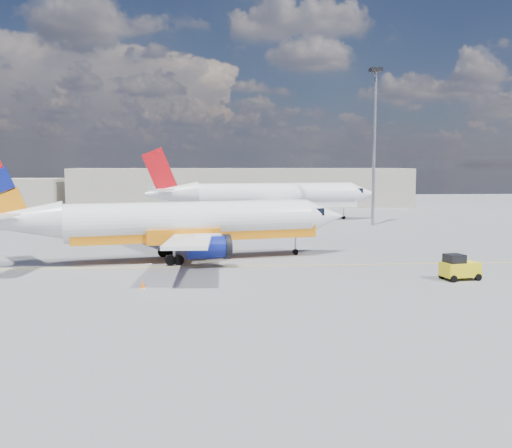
{
  "coord_description": "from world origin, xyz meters",
  "views": [
    {
      "loc": [
        -1.18,
        -45.48,
        8.68
      ],
      "look_at": [
        2.57,
        4.4,
        3.5
      ],
      "focal_mm": 40.0,
      "sensor_mm": 36.0,
      "label": 1
    }
  ],
  "objects": [
    {
      "name": "ground",
      "position": [
        0.0,
        0.0,
        0.0
      ],
      "size": [
        240.0,
        240.0,
        0.0
      ],
      "primitive_type": "plane",
      "color": "slate",
      "rests_on": "ground"
    },
    {
      "name": "taxi_line",
      "position": [
        0.0,
        3.0,
        0.01
      ],
      "size": [
        70.0,
        0.15,
        0.01
      ],
      "primitive_type": "cube",
      "color": "yellow",
      "rests_on": "ground"
    },
    {
      "name": "main_jet",
      "position": [
        -4.19,
        6.38,
        3.42
      ],
      "size": [
        34.05,
        26.16,
        10.27
      ],
      "rotation": [
        0.0,
        0.0,
        0.22
      ],
      "color": "white",
      "rests_on": "ground"
    },
    {
      "name": "terminal_main",
      "position": [
        5.0,
        75.0,
        4.0
      ],
      "size": [
        70.0,
        14.0,
        8.0
      ],
      "primitive_type": "cube",
      "color": "#B7B09E",
      "rests_on": "ground"
    },
    {
      "name": "second_jet",
      "position": [
        7.46,
        42.37,
        3.77
      ],
      "size": [
        37.42,
        29.17,
        11.31
      ],
      "rotation": [
        0.0,
        0.0,
        0.15
      ],
      "color": "white",
      "rests_on": "ground"
    },
    {
      "name": "gse_tug",
      "position": [
        17.4,
        -4.1,
        0.94
      ],
      "size": [
        3.02,
        2.21,
        1.98
      ],
      "rotation": [
        0.0,
        0.0,
        0.2
      ],
      "color": "black",
      "rests_on": "ground"
    },
    {
      "name": "traffic_cone",
      "position": [
        -6.19,
        -5.5,
        0.28
      ],
      "size": [
        0.42,
        0.42,
        0.58
      ],
      "color": "white",
      "rests_on": "ground"
    },
    {
      "name": "floodlight_mast",
      "position": [
        21.82,
        35.11,
        13.38
      ],
      "size": [
        1.63,
        1.63,
        22.32
      ],
      "color": "#9998A0",
      "rests_on": "ground"
    }
  ]
}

